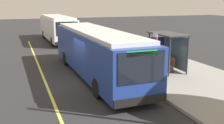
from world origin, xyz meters
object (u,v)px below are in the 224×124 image
(route_sign_post, at_px, (155,51))
(pedestrian_commuter, at_px, (161,60))
(waiting_bench, at_px, (166,63))
(transit_bus_second, at_px, (57,27))
(transit_bus_main, at_px, (96,51))

(route_sign_post, relative_size, pedestrian_commuter, 1.66)
(pedestrian_commuter, bearing_deg, waiting_bench, 136.65)
(route_sign_post, bearing_deg, transit_bus_second, -172.45)
(transit_bus_main, xyz_separation_m, transit_bus_second, (-15.96, 0.08, -0.00))
(waiting_bench, xyz_separation_m, pedestrian_commuter, (1.03, -0.97, 0.48))
(route_sign_post, distance_m, pedestrian_commuter, 1.77)
(transit_bus_main, height_order, waiting_bench, transit_bus_main)
(transit_bus_second, xyz_separation_m, route_sign_post, (18.78, 2.49, 0.34))
(route_sign_post, bearing_deg, waiting_bench, 135.89)
(waiting_bench, bearing_deg, pedestrian_commuter, -43.35)
(transit_bus_second, bearing_deg, waiting_bench, 15.30)
(transit_bus_second, distance_m, pedestrian_commuter, 18.04)
(transit_bus_main, bearing_deg, transit_bus_second, 179.72)
(transit_bus_main, relative_size, transit_bus_second, 1.13)
(waiting_bench, xyz_separation_m, route_sign_post, (2.13, -2.07, 1.32))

